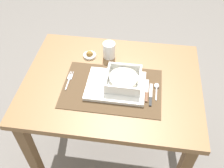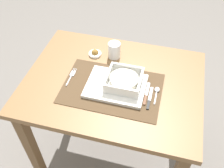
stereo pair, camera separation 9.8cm
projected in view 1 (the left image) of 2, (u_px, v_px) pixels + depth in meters
ground_plane at (112, 153)px, 1.79m from camera, size 6.00×6.00×0.00m
dining_table at (112, 96)px, 1.35m from camera, size 0.87×0.66×0.72m
placemat at (112, 88)px, 1.23m from camera, size 0.47×0.31×0.00m
serving_plate at (116, 86)px, 1.23m from camera, size 0.28×0.21×0.02m
porridge_bowl at (123, 80)px, 1.21m from camera, size 0.16×0.16×0.05m
fork at (69, 79)px, 1.26m from camera, size 0.02×0.13×0.00m
spoon at (157, 87)px, 1.22m from camera, size 0.02×0.11×0.01m
butter_knife at (151, 96)px, 1.19m from camera, size 0.01×0.14×0.01m
bread_knife at (147, 92)px, 1.21m from camera, size 0.01×0.14×0.01m
drinking_glass at (109, 51)px, 1.36m from camera, size 0.07×0.07×0.09m
condiment_saucer at (90, 55)px, 1.38m from camera, size 0.07×0.07×0.04m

